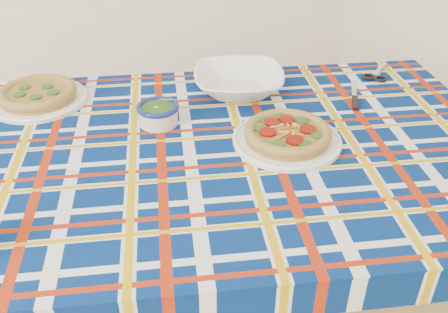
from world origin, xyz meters
name	(u,v)px	position (x,y,z in m)	size (l,w,h in m)	color
dining_table	(217,169)	(0.59, 0.52, 0.62)	(1.65, 1.26, 0.69)	brown
tablecloth	(216,162)	(0.59, 0.52, 0.65)	(1.50, 0.95, 0.10)	#051F58
main_focaccia_plate	(287,133)	(0.76, 0.47, 0.72)	(0.28, 0.28, 0.05)	olive
pesto_bowl	(158,112)	(0.49, 0.68, 0.73)	(0.11, 0.11, 0.07)	#1F3D10
serving_bowl	(239,82)	(0.76, 0.78, 0.73)	(0.27, 0.27, 0.07)	white
second_focaccia_plate	(38,94)	(0.20, 0.94, 0.72)	(0.28, 0.28, 0.05)	olive
table_knife	(354,89)	(1.09, 0.66, 0.70)	(0.21, 0.02, 0.01)	silver
kitchen_scissors	(379,70)	(1.25, 0.75, 0.70)	(0.17, 0.08, 0.01)	silver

